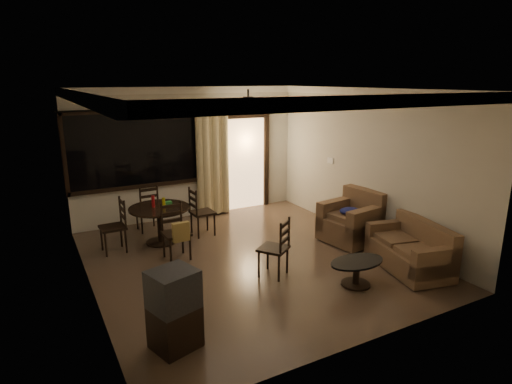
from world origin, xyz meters
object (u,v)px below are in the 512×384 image
dining_chair_west (114,236)px  dining_chair_north (148,217)px  dining_chair_east (202,221)px  armchair (353,221)px  sofa (412,251)px  dining_chair_south (177,242)px  coffee_table (357,269)px  tv_cabinet (174,309)px  side_chair (274,259)px  dining_table (160,215)px

dining_chair_west → dining_chair_north: 1.15m
dining_chair_east → dining_chair_north: 1.15m
dining_chair_north → armchair: armchair is taller
sofa → armchair: armchair is taller
dining_chair_east → dining_chair_south: (-0.81, -0.89, 0.02)m
dining_chair_south → coffee_table: size_ratio=1.09×
tv_cabinet → side_chair: tv_cabinet is taller
dining_chair_south → dining_chair_north: 1.64m
dining_chair_north → side_chair: (1.17, -2.97, -0.01)m
dining_chair_north → coffee_table: bearing=116.3°
dining_chair_west → side_chair: dining_chair_west is taller
dining_table → tv_cabinet: (-0.78, -3.22, -0.08)m
dining_chair_south → dining_chair_north: bearing=90.0°
dining_chair_south → dining_table: bearing=89.9°
dining_table → coffee_table: size_ratio=1.26×
dining_chair_south → side_chair: size_ratio=1.02×
coffee_table → side_chair: size_ratio=0.94×
dining_chair_west → armchair: bearing=66.4°
dining_table → dining_chair_north: (-0.03, 0.78, -0.26)m
dining_chair_west → dining_chair_east: 1.67m
side_chair → sofa: bearing=122.1°
sofa → side_chair: side_chair is taller
tv_cabinet → sofa: bearing=-13.6°
tv_cabinet → dining_chair_east: bearing=47.2°
dining_chair_west → dining_chair_south: (0.87, -0.83, 0.02)m
dining_chair_west → side_chair: 2.92m
coffee_table → dining_chair_north: bearing=118.3°
tv_cabinet → armchair: size_ratio=0.89×
dining_chair_south → side_chair: (1.11, -1.33, -0.03)m
dining_chair_east → sofa: 3.86m
dining_chair_south → tv_cabinet: (-0.81, -2.37, 0.16)m
dining_chair_east → tv_cabinet: bearing=151.6°
dining_chair_east → side_chair: (0.30, -2.21, -0.01)m
armchair → side_chair: (-2.06, -0.56, -0.11)m
dining_chair_west → dining_chair_east: same height
dining_table → dining_chair_east: 0.88m
sofa → armchair: size_ratio=1.49×
dining_chair_east → armchair: size_ratio=0.91×
armchair → side_chair: armchair is taller
dining_chair_north → armchair: bearing=141.2°
tv_cabinet → side_chair: (1.92, 1.04, -0.19)m
coffee_table → sofa: bearing=0.9°
dining_chair_east → tv_cabinet: 3.63m
dining_chair_east → dining_chair_south: size_ratio=1.00×
sofa → armchair: bearing=102.7°
tv_cabinet → armchair: (3.97, 1.60, -0.08)m
dining_table → dining_chair_south: size_ratio=1.16×
dining_table → side_chair: size_ratio=1.18×
dining_table → coffee_table: bearing=-56.2°
armchair → dining_chair_west: bearing=150.7°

